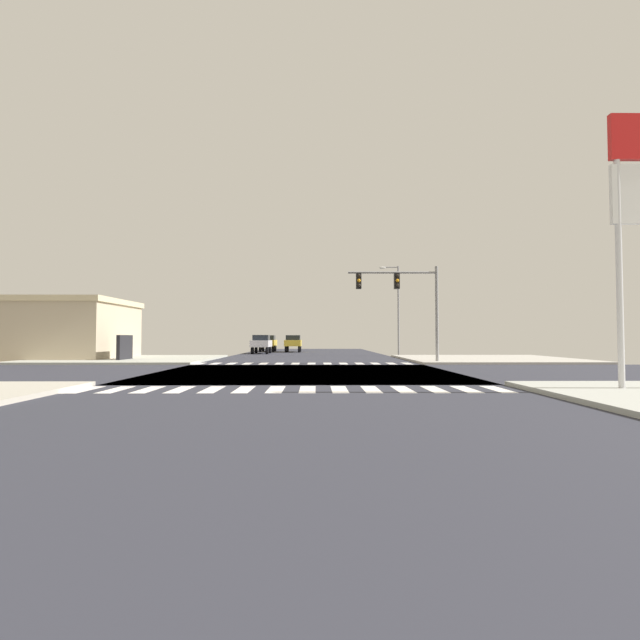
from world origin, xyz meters
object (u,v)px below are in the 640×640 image
Objects in this scene: bank_building at (52,329)px; traffic_signal_mast at (402,292)px; gas_station_sign at (637,198)px; street_lamp at (396,302)px; sedan_crossing_3 at (268,342)px; sedan_queued_4 at (293,342)px; sedan_trailing_5 at (261,343)px.

traffic_signal_mast is at bearing -12.36° from bank_building.
traffic_signal_mast is 0.74× the size of gas_station_sign.
sedan_crossing_3 is at bearing 134.48° from street_lamp.
sedan_queued_4 is (-9.60, 11.24, -3.66)m from street_lamp.
street_lamp is 1.85× the size of sedan_queued_4.
street_lamp is 18.36m from sedan_crossing_3.
bank_building is (-25.22, 5.53, -2.30)m from traffic_signal_mast.
bank_building is at bearing 167.64° from traffic_signal_mast.
sedan_crossing_3 and sedan_trailing_5 have the same top height.
traffic_signal_mast is 0.78× the size of street_lamp.
street_lamp reaches higher than traffic_signal_mast.
sedan_crossing_3 is at bearing -90.00° from sedan_trailing_5.
street_lamp is 1.85× the size of sedan_trailing_5.
sedan_queued_4 is (-12.18, 38.73, -4.71)m from gas_station_sign.
street_lamp reaches higher than sedan_trailing_5.
gas_station_sign is (4.18, -15.85, 1.28)m from traffic_signal_mast.
traffic_signal_mast is at bearing 121.49° from sedan_trailing_5.
bank_building reaches higher than sedan_crossing_3.
sedan_trailing_5 is at bearing 41.16° from bank_building.
bank_building is 18.92m from sedan_trailing_5.
gas_station_sign is 40.87m from sedan_queued_4.
street_lamp is 0.66× the size of bank_building.
sedan_crossing_3 is (14.22, 18.94, -1.13)m from bank_building.
street_lamp is 27.63m from bank_building.
sedan_trailing_5 is at bearing 114.19° from gas_station_sign.
bank_building reaches higher than sedan_trailing_5.
street_lamp is at bearing 12.83° from bank_building.
gas_station_sign reaches higher than street_lamp.
gas_station_sign is 37.36m from sedan_trailing_5.
street_lamp is at bearing 95.36° from gas_station_sign.
sedan_queued_4 is at bearing 45.21° from bank_building.
gas_station_sign is 27.63m from street_lamp.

